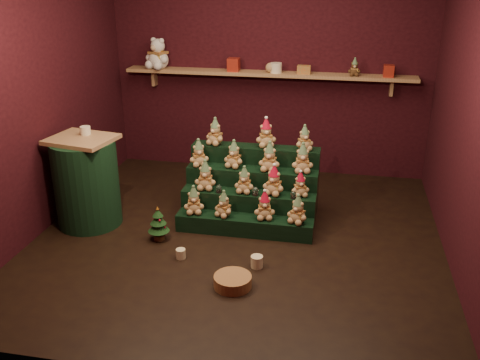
% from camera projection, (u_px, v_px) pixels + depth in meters
% --- Properties ---
extents(ground, '(4.00, 4.00, 0.00)m').
position_uv_depth(ground, '(238.00, 238.00, 5.38)').
color(ground, black).
rests_on(ground, ground).
extents(back_wall, '(4.00, 0.10, 2.80)m').
position_uv_depth(back_wall, '(270.00, 63.00, 6.72)').
color(back_wall, black).
rests_on(back_wall, ground).
extents(front_wall, '(4.00, 0.10, 2.80)m').
position_uv_depth(front_wall, '(166.00, 188.00, 2.99)').
color(front_wall, black).
rests_on(front_wall, ground).
extents(left_wall, '(0.10, 4.00, 2.80)m').
position_uv_depth(left_wall, '(32.00, 92.00, 5.22)').
color(left_wall, black).
rests_on(left_wall, ground).
extents(right_wall, '(0.10, 4.00, 2.80)m').
position_uv_depth(right_wall, '(477.00, 113.00, 4.49)').
color(right_wall, black).
rests_on(right_wall, ground).
extents(back_shelf, '(3.60, 0.26, 0.24)m').
position_uv_depth(back_shelf, '(268.00, 74.00, 6.60)').
color(back_shelf, tan).
rests_on(back_shelf, ground).
extents(riser_tier_front, '(1.40, 0.22, 0.18)m').
position_uv_depth(riser_tier_front, '(244.00, 225.00, 5.44)').
color(riser_tier_front, black).
rests_on(riser_tier_front, ground).
extents(riser_tier_midfront, '(1.40, 0.22, 0.36)m').
position_uv_depth(riser_tier_midfront, '(248.00, 208.00, 5.61)').
color(riser_tier_midfront, black).
rests_on(riser_tier_midfront, ground).
extents(riser_tier_midback, '(1.40, 0.22, 0.54)m').
position_uv_depth(riser_tier_midback, '(252.00, 192.00, 5.77)').
color(riser_tier_midback, black).
rests_on(riser_tier_midback, ground).
extents(riser_tier_back, '(1.40, 0.22, 0.72)m').
position_uv_depth(riser_tier_back, '(255.00, 177.00, 5.94)').
color(riser_tier_back, black).
rests_on(riser_tier_back, ground).
extents(teddy_0, '(0.25, 0.23, 0.29)m').
position_uv_depth(teddy_0, '(194.00, 200.00, 5.45)').
color(teddy_0, tan).
rests_on(teddy_0, riser_tier_front).
extents(teddy_1, '(0.25, 0.24, 0.27)m').
position_uv_depth(teddy_1, '(224.00, 204.00, 5.39)').
color(teddy_1, tan).
rests_on(teddy_1, riser_tier_front).
extents(teddy_2, '(0.24, 0.23, 0.29)m').
position_uv_depth(teddy_2, '(265.00, 205.00, 5.33)').
color(teddy_2, tan).
rests_on(teddy_2, riser_tier_front).
extents(teddy_3, '(0.26, 0.25, 0.29)m').
position_uv_depth(teddy_3, '(298.00, 209.00, 5.24)').
color(teddy_3, tan).
rests_on(teddy_3, riser_tier_front).
extents(teddy_4, '(0.24, 0.22, 0.31)m').
position_uv_depth(teddy_4, '(205.00, 175.00, 5.57)').
color(teddy_4, tan).
rests_on(teddy_4, riser_tier_midfront).
extents(teddy_5, '(0.21, 0.19, 0.28)m').
position_uv_depth(teddy_5, '(244.00, 180.00, 5.49)').
color(teddy_5, tan).
rests_on(teddy_5, riser_tier_midfront).
extents(teddy_6, '(0.27, 0.25, 0.31)m').
position_uv_depth(teddy_6, '(274.00, 180.00, 5.44)').
color(teddy_6, tan).
rests_on(teddy_6, riser_tier_midfront).
extents(teddy_7, '(0.23, 0.22, 0.26)m').
position_uv_depth(teddy_7, '(300.00, 184.00, 5.41)').
color(teddy_7, tan).
rests_on(teddy_7, riser_tier_midfront).
extents(teddy_8, '(0.27, 0.26, 0.29)m').
position_uv_depth(teddy_8, '(199.00, 153.00, 5.71)').
color(teddy_8, tan).
rests_on(teddy_8, riser_tier_midback).
extents(teddy_9, '(0.25, 0.23, 0.29)m').
position_uv_depth(teddy_9, '(234.00, 154.00, 5.67)').
color(teddy_9, tan).
rests_on(teddy_9, riser_tier_midback).
extents(teddy_10, '(0.24, 0.22, 0.31)m').
position_uv_depth(teddy_10, '(270.00, 157.00, 5.57)').
color(teddy_10, tan).
rests_on(teddy_10, riser_tier_midback).
extents(teddy_11, '(0.25, 0.23, 0.31)m').
position_uv_depth(teddy_11, '(303.00, 158.00, 5.53)').
color(teddy_11, tan).
rests_on(teddy_11, riser_tier_midback).
extents(teddy_12, '(0.26, 0.25, 0.29)m').
position_uv_depth(teddy_12, '(215.00, 132.00, 5.81)').
color(teddy_12, tan).
rests_on(teddy_12, riser_tier_back).
extents(teddy_13, '(0.27, 0.25, 0.31)m').
position_uv_depth(teddy_13, '(266.00, 133.00, 5.74)').
color(teddy_13, tan).
rests_on(teddy_13, riser_tier_back).
extents(teddy_14, '(0.25, 0.24, 0.27)m').
position_uv_depth(teddy_14, '(304.00, 138.00, 5.64)').
color(teddy_14, tan).
rests_on(teddy_14, riser_tier_back).
extents(snow_globe_a, '(0.06, 0.06, 0.08)m').
position_uv_depth(snow_globe_a, '(219.00, 189.00, 5.52)').
color(snow_globe_a, black).
rests_on(snow_globe_a, riser_tier_midfront).
extents(snow_globe_b, '(0.07, 0.07, 0.09)m').
position_uv_depth(snow_globe_b, '(255.00, 191.00, 5.45)').
color(snow_globe_b, black).
rests_on(snow_globe_b, riser_tier_midfront).
extents(snow_globe_c, '(0.06, 0.06, 0.08)m').
position_uv_depth(snow_globe_c, '(293.00, 195.00, 5.39)').
color(snow_globe_c, black).
rests_on(snow_globe_c, riser_tier_midfront).
extents(side_table, '(0.70, 0.66, 0.95)m').
position_uv_depth(side_table, '(86.00, 182.00, 5.52)').
color(side_table, tan).
rests_on(side_table, ground).
extents(table_ornament, '(0.11, 0.11, 0.08)m').
position_uv_depth(table_ornament, '(85.00, 130.00, 5.42)').
color(table_ornament, beige).
rests_on(table_ornament, side_table).
extents(mini_christmas_tree, '(0.21, 0.21, 0.37)m').
position_uv_depth(mini_christmas_tree, '(158.00, 223.00, 5.28)').
color(mini_christmas_tree, '#492F1A').
rests_on(mini_christmas_tree, ground).
extents(mug_left, '(0.09, 0.09, 0.09)m').
position_uv_depth(mug_left, '(181.00, 254.00, 5.00)').
color(mug_left, beige).
rests_on(mug_left, ground).
extents(mug_right, '(0.11, 0.11, 0.11)m').
position_uv_depth(mug_right, '(257.00, 262.00, 4.84)').
color(mug_right, beige).
rests_on(mug_right, ground).
extents(wicker_basket, '(0.40, 0.40, 0.10)m').
position_uv_depth(wicker_basket, '(233.00, 281.00, 4.55)').
color(wicker_basket, '#94613B').
rests_on(wicker_basket, ground).
extents(white_bear, '(0.44, 0.42, 0.48)m').
position_uv_depth(white_bear, '(158.00, 49.00, 6.72)').
color(white_bear, white).
rests_on(white_bear, back_shelf).
extents(brown_bear, '(0.15, 0.14, 0.21)m').
position_uv_depth(brown_bear, '(355.00, 67.00, 6.33)').
color(brown_bear, '#483018').
rests_on(brown_bear, back_shelf).
extents(gift_tin_red_a, '(0.14, 0.14, 0.16)m').
position_uv_depth(gift_tin_red_a, '(234.00, 65.00, 6.61)').
color(gift_tin_red_a, '#AC2A1A').
rests_on(gift_tin_red_a, back_shelf).
extents(gift_tin_cream, '(0.14, 0.14, 0.12)m').
position_uv_depth(gift_tin_cream, '(276.00, 68.00, 6.52)').
color(gift_tin_cream, beige).
rests_on(gift_tin_cream, back_shelf).
extents(gift_tin_red_b, '(0.12, 0.12, 0.14)m').
position_uv_depth(gift_tin_red_b, '(389.00, 71.00, 6.28)').
color(gift_tin_red_b, '#AC2A1A').
rests_on(gift_tin_red_b, back_shelf).
extents(shelf_plush_ball, '(0.12, 0.12, 0.12)m').
position_uv_depth(shelf_plush_ball, '(270.00, 68.00, 6.54)').
color(shelf_plush_ball, tan).
rests_on(shelf_plush_ball, back_shelf).
extents(scarf_gift_box, '(0.16, 0.10, 0.10)m').
position_uv_depth(scarf_gift_box, '(304.00, 70.00, 6.47)').
color(scarf_gift_box, '#C84B1C').
rests_on(scarf_gift_box, back_shelf).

